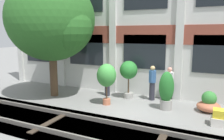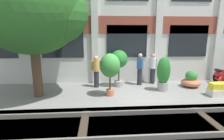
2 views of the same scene
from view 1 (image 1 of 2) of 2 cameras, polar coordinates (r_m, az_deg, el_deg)
name	(u,v)px [view 1 (image 1 of 2)]	position (r m, az deg, el deg)	size (l,w,h in m)	color
ground_plane	(125,110)	(9.28, 3.53, -10.41)	(80.00, 80.00, 0.00)	gray
apartment_facade	(146,20)	(11.28, 8.90, 12.79)	(17.31, 0.64, 7.67)	silver
rail_tracks	(99,136)	(7.42, -3.33, -16.86)	(24.95, 2.80, 0.43)	#4C473F
broadleaf_tree	(51,22)	(11.31, -15.58, 12.05)	(4.48, 4.27, 5.87)	#4C3826
potted_plant_tall_urn	(107,76)	(9.63, -1.44, -1.70)	(0.87, 0.87, 1.85)	#B76647
potted_plant_terracotta_small	(129,72)	(10.61, 4.36, -0.57)	(0.86, 0.86, 1.86)	gray
potted_plant_ribbed_drum	(166,89)	(9.38, 14.03, -4.88)	(0.62, 0.62, 1.62)	gray
potted_plant_wide_bowl	(209,104)	(9.83, 23.95, -8.02)	(0.93, 0.93, 0.85)	#B76647
resident_by_doorway	(169,83)	(10.59, 14.71, -3.29)	(0.43, 0.37, 1.62)	#282833
resident_watching_tracks	(152,82)	(10.55, 10.48, -3.04)	(0.34, 0.53, 1.66)	#282833
resident_near_plants	(107,79)	(11.11, -1.24, -2.48)	(0.53, 0.34, 1.58)	#282833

